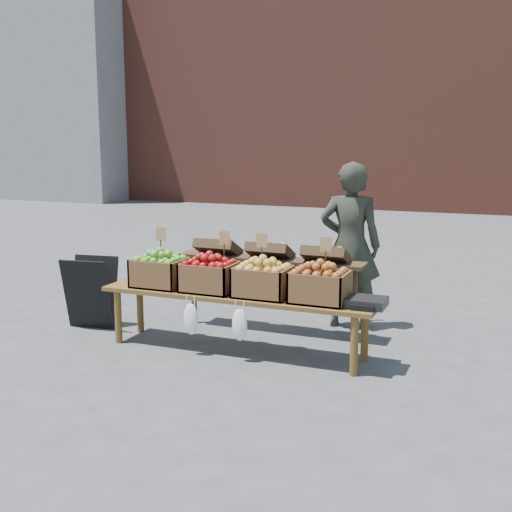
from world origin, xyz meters
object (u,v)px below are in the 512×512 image
at_px(chalkboard_sign, 91,292).
at_px(crate_green_apples, 320,287).
at_px(crate_golden_apples, 160,273).
at_px(crate_red_apples, 263,282).
at_px(vendor, 350,246).
at_px(display_bench, 236,323).
at_px(crate_russet_pears, 210,277).
at_px(weighing_scale, 366,302).
at_px(back_table, 270,284).

xyz_separation_m(chalkboard_sign, crate_green_apples, (2.60, -0.14, 0.32)).
xyz_separation_m(chalkboard_sign, crate_golden_apples, (0.95, -0.14, 0.32)).
relative_size(crate_red_apples, crate_green_apples, 1.00).
height_order(chalkboard_sign, crate_red_apples, crate_red_apples).
xyz_separation_m(vendor, crate_red_apples, (-0.51, -1.24, -0.18)).
bearing_deg(crate_red_apples, vendor, 67.63).
distance_m(chalkboard_sign, display_bench, 1.78).
relative_size(chalkboard_sign, crate_golden_apples, 1.56).
bearing_deg(crate_russet_pears, crate_golden_apples, 180.00).
relative_size(crate_red_apples, weighing_scale, 1.47).
bearing_deg(crate_red_apples, crate_golden_apples, 180.00).
height_order(crate_golden_apples, crate_russet_pears, same).
distance_m(crate_green_apples, weighing_scale, 0.44).
bearing_deg(back_table, weighing_scale, -31.35).
height_order(chalkboard_sign, crate_green_apples, crate_green_apples).
bearing_deg(chalkboard_sign, crate_golden_apples, -16.14).
bearing_deg(back_table, crate_red_apples, -73.97).
xyz_separation_m(back_table, crate_golden_apples, (-0.89, -0.72, 0.19)).
bearing_deg(chalkboard_sign, weighing_scale, -10.59).
height_order(back_table, crate_red_apples, back_table).
distance_m(back_table, crate_green_apples, 1.06).
xyz_separation_m(back_table, crate_green_apples, (0.76, -0.72, 0.19)).
xyz_separation_m(crate_red_apples, crate_green_apples, (0.55, 0.00, 0.00)).
xyz_separation_m(back_table, weighing_scale, (1.18, -0.72, 0.09)).
bearing_deg(crate_golden_apples, vendor, 37.59).
bearing_deg(weighing_scale, crate_russet_pears, 180.00).
relative_size(crate_russet_pears, crate_green_apples, 1.00).
relative_size(chalkboard_sign, crate_red_apples, 1.56).
xyz_separation_m(vendor, back_table, (-0.72, -0.52, -0.37)).
relative_size(crate_russet_pears, crate_red_apples, 1.00).
bearing_deg(crate_green_apples, crate_russet_pears, 180.00).
bearing_deg(crate_golden_apples, back_table, 38.87).
bearing_deg(weighing_scale, crate_golden_apples, 180.00).
xyz_separation_m(chalkboard_sign, display_bench, (1.78, -0.14, -0.11)).
bearing_deg(crate_russet_pears, vendor, 49.46).
bearing_deg(vendor, crate_green_apples, 83.23).
height_order(chalkboard_sign, crate_russet_pears, crate_russet_pears).
bearing_deg(crate_green_apples, crate_red_apples, 180.00).
height_order(vendor, chalkboard_sign, vendor).
xyz_separation_m(chalkboard_sign, back_table, (1.84, 0.58, 0.13)).
distance_m(vendor, crate_red_apples, 1.35).
xyz_separation_m(vendor, chalkboard_sign, (-2.56, -1.10, -0.50)).
xyz_separation_m(chalkboard_sign, weighing_scale, (3.03, -0.14, 0.22)).
relative_size(back_table, weighing_scale, 6.18).
xyz_separation_m(display_bench, crate_golden_apples, (-0.82, 0.00, 0.42)).
height_order(display_bench, crate_green_apples, crate_green_apples).
xyz_separation_m(crate_russet_pears, crate_red_apples, (0.55, 0.00, 0.00)).
distance_m(crate_golden_apples, weighing_scale, 2.08).
bearing_deg(display_bench, crate_golden_apples, 180.00).
height_order(crate_russet_pears, crate_red_apples, same).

